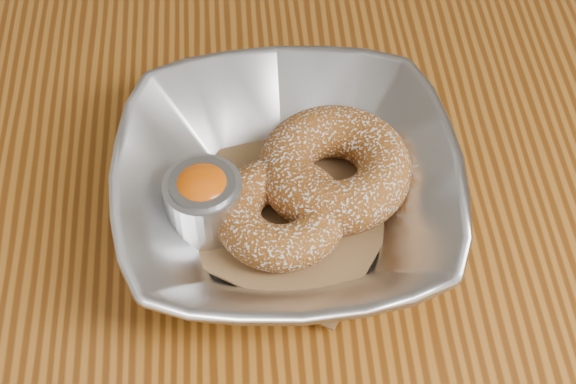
{
  "coord_description": "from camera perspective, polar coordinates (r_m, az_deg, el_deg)",
  "views": [
    {
      "loc": [
        -0.13,
        -0.31,
        1.26
      ],
      "look_at": [
        -0.1,
        0.07,
        0.78
      ],
      "focal_mm": 55.0,
      "sensor_mm": 36.0,
      "label": 1
    }
  ],
  "objects": [
    {
      "name": "parchment",
      "position": [
        0.63,
        -0.0,
        -1.18
      ],
      "size": [
        0.2,
        0.2,
        0.0
      ],
      "primitive_type": "cube",
      "rotation": [
        0.0,
        0.0,
        1.0
      ],
      "color": "brown",
      "rests_on": "table"
    },
    {
      "name": "donut_back",
      "position": [
        0.63,
        3.04,
        1.53
      ],
      "size": [
        0.14,
        0.14,
        0.04
      ],
      "primitive_type": "torus",
      "rotation": [
        0.0,
        0.0,
        0.39
      ],
      "color": "brown",
      "rests_on": "parchment"
    },
    {
      "name": "serving_bowl",
      "position": [
        0.62,
        -0.0,
        -0.02
      ],
      "size": [
        0.24,
        0.24,
        0.06
      ],
      "primitive_type": "imported",
      "color": "silver",
      "rests_on": "table"
    },
    {
      "name": "ramekin",
      "position": [
        0.61,
        -5.46,
        -0.48
      ],
      "size": [
        0.05,
        0.05,
        0.05
      ],
      "color": "silver",
      "rests_on": "table"
    },
    {
      "name": "table",
      "position": [
        0.7,
        8.58,
        -10.46
      ],
      "size": [
        1.2,
        0.8,
        0.75
      ],
      "color": "brown",
      "rests_on": "ground_plane"
    },
    {
      "name": "donut_front",
      "position": [
        0.61,
        -0.48,
        -1.36
      ],
      "size": [
        0.11,
        0.11,
        0.03
      ],
      "primitive_type": "torus",
      "rotation": [
        0.0,
        0.0,
        -0.18
      ],
      "color": "brown",
      "rests_on": "parchment"
    }
  ]
}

